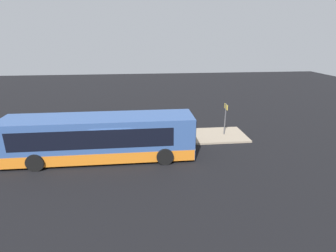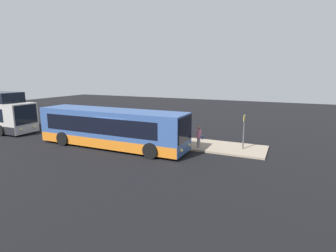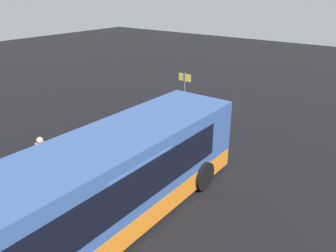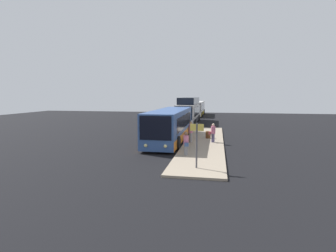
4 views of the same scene
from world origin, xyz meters
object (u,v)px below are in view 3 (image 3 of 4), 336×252
passenger_with_bags (164,124)px  passenger_boarding (43,156)px  bus_lead (89,195)px  sign_post (184,90)px  passenger_waiting (82,164)px  suitcase (72,189)px

passenger_with_bags → passenger_boarding: bearing=-120.7°
bus_lead → sign_post: bearing=18.7°
passenger_boarding → passenger_waiting: 1.90m
passenger_boarding → passenger_waiting: (0.34, -1.87, 0.12)m
passenger_waiting → passenger_with_bags: 4.88m
bus_lead → passenger_waiting: size_ratio=6.71×
suitcase → passenger_with_bags: bearing=2.9°
bus_lead → suitcase: 2.25m
passenger_waiting → sign_post: size_ratio=0.71×
sign_post → passenger_boarding: bearing=174.9°
passenger_with_bags → suitcase: size_ratio=1.77×
bus_lead → passenger_waiting: 2.41m
passenger_with_bags → suitcase: bearing=-100.0°
bus_lead → passenger_with_bags: bearing=19.2°
passenger_with_bags → sign_post: (3.01, 0.95, 0.72)m
passenger_waiting → sign_post: bearing=-136.4°
passenger_waiting → passenger_with_bags: (4.87, 0.19, -0.14)m
passenger_boarding → passenger_with_bags: 5.48m
suitcase → bus_lead: bearing=-111.8°
bus_lead → passenger_boarding: 3.99m
suitcase → sign_post: bearing=8.2°
passenger_boarding → suitcase: (-0.24, -1.95, -0.54)m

